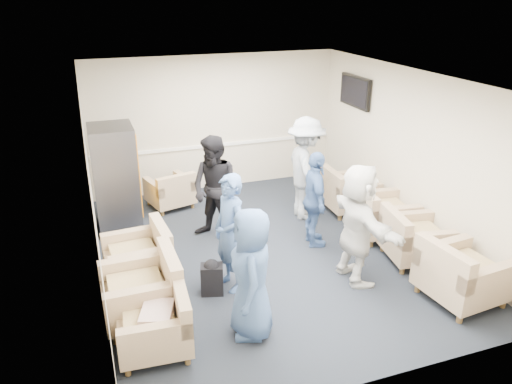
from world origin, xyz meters
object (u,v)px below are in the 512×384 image
object	(u,v)px
armchair_corner	(171,192)
person_back_left	(216,190)
armchair_right_midfar	(380,215)
vending_machine	(116,178)
person_front_right	(358,224)
armchair_left_mid	(146,292)
armchair_right_far	(346,193)
armchair_left_near	(159,327)
person_mid_right	(315,200)
armchair_left_far	(142,258)
person_mid_left	(230,233)
person_front_left	(251,274)
armchair_right_near	(459,276)
person_back_right	(306,169)
armchair_right_midnear	(412,240)

from	to	relation	value
armchair_corner	person_back_left	size ratio (longest dim) A/B	0.53
armchair_right_midfar	vending_machine	world-z (taller)	vending_machine
vending_machine	person_front_right	bearing A→B (deg)	-43.72
person_back_left	armchair_left_mid	bearing A→B (deg)	-79.92
armchair_corner	vending_machine	xyz separation A→B (m)	(-0.99, -0.52, 0.59)
armchair_left_mid	armchair_right_far	bearing A→B (deg)	116.89
armchair_left_near	armchair_left_mid	bearing A→B (deg)	-172.45
person_mid_right	person_front_right	distance (m)	1.15
armchair_right_far	vending_machine	size ratio (longest dim) A/B	0.50
armchair_left_far	vending_machine	size ratio (longest dim) A/B	0.51
armchair_right_midfar	person_mid_left	world-z (taller)	person_mid_left
person_back_left	person_mid_right	xyz separation A→B (m)	(1.42, -0.71, -0.09)
armchair_left_near	person_back_left	size ratio (longest dim) A/B	0.48
armchair_left_far	armchair_right_far	xyz separation A→B (m)	(3.89, 1.16, 0.00)
armchair_left_mid	armchair_right_midfar	distance (m)	4.12
vending_machine	person_front_left	size ratio (longest dim) A/B	1.11
armchair_right_near	vending_machine	distance (m)	5.52
armchair_left_near	person_back_left	distance (m)	2.85
armchair_left_near	armchair_left_mid	world-z (taller)	armchair_left_mid
person_mid_right	person_front_right	bearing A→B (deg)	-163.96
armchair_left_mid	person_mid_right	bearing A→B (deg)	110.23
armchair_right_near	person_back_right	distance (m)	3.23
armchair_left_near	person_front_left	distance (m)	1.20
armchair_left_mid	person_front_left	world-z (taller)	person_front_left
person_back_left	person_front_left	bearing A→B (deg)	-47.89
armchair_right_midnear	person_front_left	xyz separation A→B (m)	(-2.84, -0.83, 0.46)
person_back_right	person_front_right	bearing A→B (deg)	-178.88
armchair_corner	person_mid_left	distance (m)	3.05
armchair_left_far	person_mid_left	world-z (taller)	person_mid_left
armchair_right_midnear	person_back_left	bearing A→B (deg)	66.44
armchair_right_far	armchair_corner	distance (m)	3.28
armchair_right_near	person_mid_left	bearing A→B (deg)	58.50
armchair_left_near	armchair_right_midnear	xyz separation A→B (m)	(3.93, 0.78, 0.03)
armchair_right_near	person_back_right	size ratio (longest dim) A/B	0.55
person_mid_left	person_back_right	world-z (taller)	person_back_right
armchair_right_midfar	person_mid_left	size ratio (longest dim) A/B	0.60
person_mid_right	armchair_right_midnear	bearing A→B (deg)	-118.39
person_back_left	person_back_right	bearing A→B (deg)	57.84
armchair_left_near	armchair_right_far	distance (m)	4.78
person_front_right	vending_machine	bearing A→B (deg)	47.31
armchair_right_near	armchair_right_midfar	distance (m)	2.01
armchair_left_far	person_back_left	distance (m)	1.67
vending_machine	person_back_left	size ratio (longest dim) A/B	1.03
armchair_left_mid	person_mid_left	bearing A→B (deg)	104.45
person_front_left	person_back_right	world-z (taller)	person_back_right
armchair_left_near	person_front_right	world-z (taller)	person_front_right
armchair_right_midfar	vending_machine	xyz separation A→B (m)	(-4.07, 1.78, 0.54)
person_back_left	armchair_corner	bearing A→B (deg)	155.17
armchair_right_near	person_mid_right	distance (m)	2.38
armchair_left_mid	armchair_right_midnear	bearing A→B (deg)	90.81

